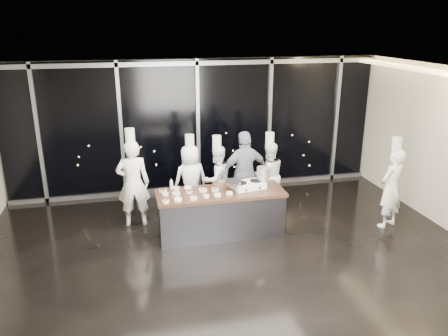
# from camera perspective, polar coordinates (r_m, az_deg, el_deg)

# --- Properties ---
(ground) EXTENTS (9.00, 9.00, 0.00)m
(ground) POSITION_cam_1_polar(r_m,az_deg,el_deg) (8.00, 0.97, -11.45)
(ground) COLOR black
(ground) RESTS_ON ground
(room_shell) EXTENTS (9.02, 7.02, 3.21)m
(room_shell) POSITION_cam_1_polar(r_m,az_deg,el_deg) (7.19, 2.43, 4.41)
(room_shell) COLOR beige
(room_shell) RESTS_ON ground
(window_wall) EXTENTS (8.90, 0.11, 3.20)m
(window_wall) POSITION_cam_1_polar(r_m,az_deg,el_deg) (10.56, -3.45, 5.39)
(window_wall) COLOR black
(window_wall) RESTS_ON ground
(demo_counter) EXTENTS (2.46, 0.86, 0.90)m
(demo_counter) POSITION_cam_1_polar(r_m,az_deg,el_deg) (8.57, -0.46, -5.89)
(demo_counter) COLOR #35353A
(demo_counter) RESTS_ON ground
(stove) EXTENTS (0.69, 0.49, 0.14)m
(stove) POSITION_cam_1_polar(r_m,az_deg,el_deg) (8.57, 3.21, -2.22)
(stove) COLOR white
(stove) RESTS_ON demo_counter
(frying_pan) EXTENTS (0.59, 0.38, 0.05)m
(frying_pan) POSITION_cam_1_polar(r_m,az_deg,el_deg) (8.41, 1.14, -1.86)
(frying_pan) COLOR slate
(frying_pan) RESTS_ON stove
(stock_pot) EXTENTS (0.29, 0.29, 0.25)m
(stock_pot) POSITION_cam_1_polar(r_m,az_deg,el_deg) (8.64, 5.14, -0.69)
(stock_pot) COLOR #B2B2B5
(stock_pot) RESTS_ON stove
(prep_bowls) EXTENTS (1.35, 0.73, 0.05)m
(prep_bowls) POSITION_cam_1_polar(r_m,az_deg,el_deg) (8.29, -4.49, -3.28)
(prep_bowls) COLOR white
(prep_bowls) RESTS_ON demo_counter
(squeeze_bottle) EXTENTS (0.06, 0.06, 0.22)m
(squeeze_bottle) POSITION_cam_1_polar(r_m,az_deg,el_deg) (8.54, -6.89, -2.12)
(squeeze_bottle) COLOR silver
(squeeze_bottle) RESTS_ON demo_counter
(chef_far_left) EXTENTS (0.68, 0.46, 2.04)m
(chef_far_left) POSITION_cam_1_polar(r_m,az_deg,el_deg) (8.99, -11.78, -1.87)
(chef_far_left) COLOR white
(chef_far_left) RESTS_ON ground
(chef_left) EXTENTS (0.84, 0.64, 1.77)m
(chef_left) POSITION_cam_1_polar(r_m,az_deg,el_deg) (9.42, -4.39, -1.45)
(chef_left) COLOR white
(chef_left) RESTS_ON ground
(chef_center) EXTENTS (0.88, 0.79, 1.73)m
(chef_center) POSITION_cam_1_polar(r_m,az_deg,el_deg) (9.47, -0.92, -1.43)
(chef_center) COLOR white
(chef_center) RESTS_ON ground
(guest) EXTENTS (1.12, 0.56, 1.83)m
(guest) POSITION_cam_1_polar(r_m,az_deg,el_deg) (9.37, 2.76, -0.66)
(guest) COLOR #151D3A
(guest) RESTS_ON ground
(chef_right) EXTENTS (0.78, 0.63, 1.73)m
(chef_right) POSITION_cam_1_polar(r_m,az_deg,el_deg) (9.76, 5.84, -0.89)
(chef_right) COLOR white
(chef_right) RESTS_ON ground
(chef_side) EXTENTS (0.71, 0.61, 1.88)m
(chef_side) POSITION_cam_1_polar(r_m,az_deg,el_deg) (9.38, 20.97, -2.37)
(chef_side) COLOR white
(chef_side) RESTS_ON ground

